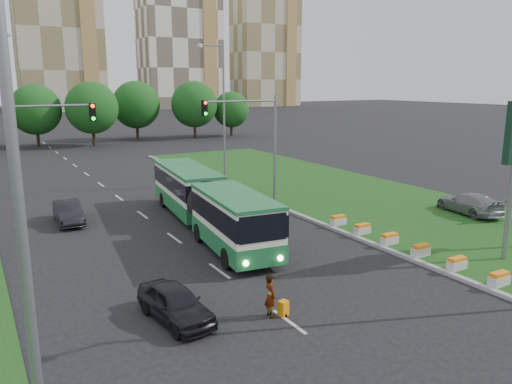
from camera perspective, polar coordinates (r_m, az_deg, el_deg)
ground at (r=25.63m, az=1.90°, el=-7.78°), size 360.00×360.00×0.00m
grass_median at (r=39.33m, az=11.87°, el=-0.75°), size 14.00×60.00×0.15m
median_kerb at (r=35.17m, az=3.38°, el=-2.03°), size 0.30×60.00×0.18m
lane_markings at (r=42.48m, az=-16.09°, el=-0.11°), size 0.20×100.00×0.01m
flower_planters at (r=27.74m, az=16.62°, el=-5.74°), size 1.10×11.50×0.60m
traffic_mast_median at (r=35.26m, az=-0.05°, el=6.72°), size 5.76×0.32×8.00m
traffic_mast_left at (r=29.69m, az=-25.29°, el=4.46°), size 5.76×0.32×8.00m
street_lamps at (r=32.05m, az=-12.28°, el=7.03°), size 36.00×60.00×12.00m
tree_line at (r=78.87m, az=-13.39°, el=8.91°), size 120.00×8.00×9.00m
apartment_tower_ceast at (r=173.39m, az=-21.69°, el=16.90°), size 25.00×15.00×50.00m
apartment_tower_east at (r=183.96m, az=-8.72°, el=16.83°), size 27.00×15.00×47.00m
midrise_east at (r=199.30m, az=1.08°, el=15.60°), size 24.00×14.00×40.00m
articulated_bus at (r=30.62m, az=-5.88°, el=-1.13°), size 2.65×16.98×2.80m
car_left_near at (r=19.53m, az=-9.20°, el=-12.45°), size 2.14×4.20×1.37m
car_left_far at (r=34.15m, az=-20.65°, el=-2.19°), size 1.65×4.35×1.42m
car_median at (r=36.69m, az=23.18°, el=-1.18°), size 2.73×5.15×1.42m
pedestrian at (r=19.50m, az=1.65°, el=-11.77°), size 0.48×0.67×1.71m
shopping_trolley at (r=19.83m, az=3.15°, el=-13.13°), size 0.35×0.37×0.60m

